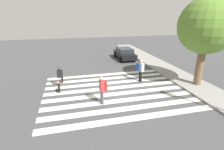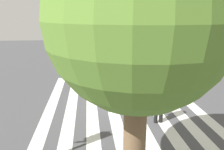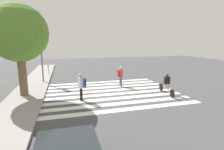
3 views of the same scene
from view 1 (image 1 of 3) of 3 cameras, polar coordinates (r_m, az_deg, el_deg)
The scene contains 8 objects.
ground_plane at distance 12.76m, azimuth 0.99°, elevation -5.17°, with size 60.00×60.00×0.00m, color #444447.
sidewalk_curb at distance 15.46m, azimuth 24.00°, elevation -2.15°, with size 36.00×2.50×0.14m.
crosswalk_stripes at distance 12.76m, azimuth 0.99°, elevation -5.15°, with size 7.86×10.00×0.01m.
street_tree at distance 14.20m, azimuth 28.50°, elevation 13.76°, with size 3.95×3.95×6.48m.
pedestrian_adult_blue_shirt at distance 14.32m, azimuth 9.24°, elevation 2.03°, with size 0.56×0.52×1.86m.
pedestrian_adult_yellow_jacket at distance 10.64m, azimuth -3.12°, elevation -4.26°, with size 0.50×0.42×1.78m.
cyclist_far_lane at distance 13.61m, azimuth -16.56°, elevation -0.51°, with size 2.40×0.42×1.58m.
car_parked_silver_sedan at distance 21.56m, azimuth 4.16°, elevation 7.04°, with size 4.05×1.93×1.35m.
Camera 1 is at (11.20, -3.02, 5.32)m, focal length 28.00 mm.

